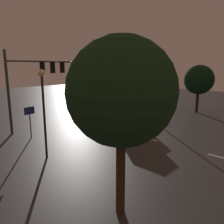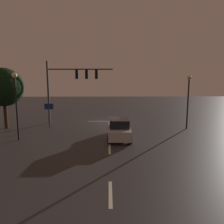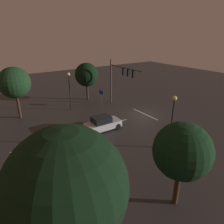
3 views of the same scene
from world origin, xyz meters
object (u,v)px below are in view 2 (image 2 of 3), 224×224
at_px(route_sign, 49,110).
at_px(traffic_signal_assembly, 71,81).
at_px(street_lamp_left_kerb, 188,92).
at_px(tree_right_near, 4,87).
at_px(car_approaching, 119,129).
at_px(street_lamp_right_kerb, 16,94).

bearing_deg(route_sign, traffic_signal_assembly, -132.07).
xyz_separation_m(street_lamp_left_kerb, tree_right_near, (18.61, -0.57, 0.46)).
height_order(traffic_signal_assembly, car_approaching, traffic_signal_assembly).
relative_size(street_lamp_right_kerb, tree_right_near, 0.89).
bearing_deg(traffic_signal_assembly, route_sign, 47.93).
bearing_deg(street_lamp_left_kerb, traffic_signal_assembly, -13.34).
height_order(car_approaching, street_lamp_right_kerb, street_lamp_right_kerb).
height_order(street_lamp_left_kerb, tree_right_near, tree_right_near).
bearing_deg(traffic_signal_assembly, car_approaching, 128.75).
distance_m(traffic_signal_assembly, route_sign, 4.22).
bearing_deg(traffic_signal_assembly, tree_right_near, 19.91).
xyz_separation_m(street_lamp_left_kerb, street_lamp_right_kerb, (15.49, 3.82, 0.07)).
bearing_deg(street_lamp_right_kerb, car_approaching, -177.37).
bearing_deg(route_sign, street_lamp_right_kerb, 73.72).
relative_size(traffic_signal_assembly, car_approaching, 1.68).
distance_m(traffic_signal_assembly, street_lamp_right_kerb, 7.56).
xyz_separation_m(car_approaching, street_lamp_left_kerb, (-7.12, -3.44, 2.96)).
relative_size(car_approaching, street_lamp_right_kerb, 0.79).
bearing_deg(street_lamp_right_kerb, tree_right_near, -54.70).
height_order(street_lamp_right_kerb, tree_right_near, tree_right_near).
bearing_deg(car_approaching, street_lamp_right_kerb, 2.63).
xyz_separation_m(traffic_signal_assembly, tree_right_near, (6.41, 2.32, -0.67)).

